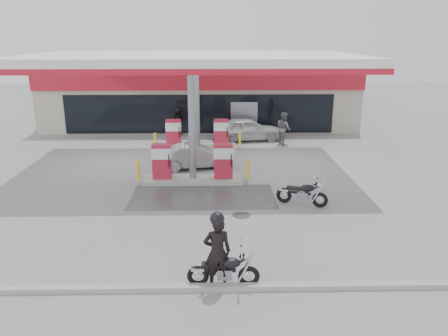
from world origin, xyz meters
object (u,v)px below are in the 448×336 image
object	(u,v)px
pump_island_near	(193,167)
pump_island_far	(198,137)
biker_main	(217,252)
parked_car_left	(71,120)
attendant	(284,128)
hatchback_silver	(196,156)
parked_motorcycle	(303,194)
biker_walking	(178,122)
sedan_white	(248,129)
main_motorcycle	(225,271)

from	to	relation	value
pump_island_near	pump_island_far	size ratio (longest dim) A/B	1.00
biker_main	parked_car_left	bearing A→B (deg)	-69.93
pump_island_far	parked_car_left	size ratio (longest dim) A/B	1.13
pump_island_near	attendant	size ratio (longest dim) A/B	2.53
attendant	hatchback_silver	size ratio (longest dim) A/B	0.55
pump_island_near	hatchback_silver	bearing A→B (deg)	88.83
pump_island_near	hatchback_silver	size ratio (longest dim) A/B	1.40
parked_motorcycle	biker_walking	size ratio (longest dim) A/B	1.13
pump_island_far	biker_main	xyz separation A→B (m)	(1.06, -14.80, 0.30)
pump_island_near	pump_island_far	world-z (taller)	same
biker_main	biker_walking	xyz separation A→B (m)	(-2.51, 18.60, -0.14)
pump_island_near	biker_walking	world-z (taller)	pump_island_near
parked_motorcycle	biker_walking	xyz separation A→B (m)	(-5.93, 12.81, 0.40)
sedan_white	attendant	distance (m)	2.45
main_motorcycle	hatchback_silver	world-z (taller)	hatchback_silver
main_motorcycle	pump_island_far	bearing A→B (deg)	96.53
pump_island_far	sedan_white	xyz separation A→B (m)	(3.12, 2.20, 0.02)
parked_car_left	pump_island_far	bearing A→B (deg)	-119.60
biker_main	parked_motorcycle	distance (m)	6.74
parked_motorcycle	hatchback_silver	distance (m)	6.85
biker_main	hatchback_silver	bearing A→B (deg)	-91.13
attendant	parked_motorcycle	bearing A→B (deg)	156.87
biker_main	sedan_white	distance (m)	17.12
parked_car_left	biker_walking	bearing A→B (deg)	-102.03
parked_motorcycle	biker_walking	distance (m)	14.13
main_motorcycle	sedan_white	world-z (taller)	sedan_white
pump_island_far	biker_walking	xyz separation A→B (m)	(-1.45, 3.80, 0.16)
main_motorcycle	biker_walking	bearing A→B (deg)	99.95
attendant	biker_walking	world-z (taller)	attendant
parked_car_left	main_motorcycle	bearing A→B (deg)	-150.26
biker_main	biker_walking	size ratio (longest dim) A/B	1.16
parked_motorcycle	biker_main	bearing A→B (deg)	-97.98
parked_motorcycle	parked_car_left	size ratio (longest dim) A/B	0.43
biker_main	attendant	size ratio (longest dim) A/B	0.99
biker_main	biker_walking	bearing A→B (deg)	-88.72
parked_motorcycle	sedan_white	distance (m)	11.30
pump_island_far	parked_car_left	world-z (taller)	pump_island_far
main_motorcycle	pump_island_near	bearing A→B (deg)	99.80
parked_motorcycle	hatchback_silver	world-z (taller)	hatchback_silver
parked_motorcycle	attendant	bearing A→B (deg)	108.34
main_motorcycle	parked_car_left	world-z (taller)	parked_car_left
pump_island_far	hatchback_silver	distance (m)	3.80
sedan_white	attendant	xyz separation A→B (m)	(2.11, -1.20, 0.28)
attendant	hatchback_silver	bearing A→B (deg)	113.93
biker_main	hatchback_silver	xyz separation A→B (m)	(-1.02, 11.00, -0.40)
attendant	parked_car_left	distance (m)	15.27
pump_island_near	hatchback_silver	world-z (taller)	pump_island_near
pump_island_near	parked_car_left	world-z (taller)	pump_island_near
biker_main	hatchback_silver	size ratio (longest dim) A/B	0.55
parked_motorcycle	attendant	size ratio (longest dim) A/B	0.97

